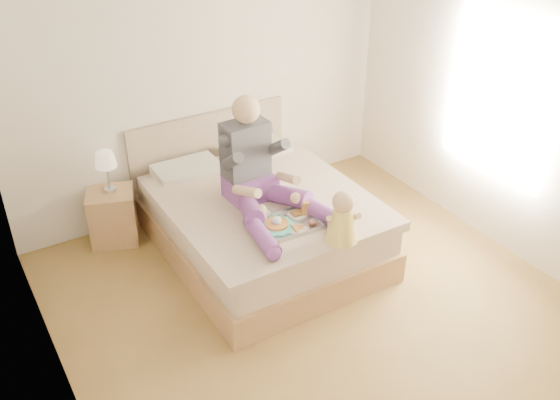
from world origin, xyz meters
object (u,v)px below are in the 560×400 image
nightstand (113,216)px  adult (258,175)px  baby (342,220)px  bed (257,217)px  tray (287,221)px

nightstand → adult: (1.03, -1.01, 0.63)m
nightstand → baby: size_ratio=1.22×
nightstand → bed: bearing=-15.8°
bed → tray: bed is taller
tray → nightstand: bearing=129.9°
bed → nightstand: 1.38m
bed → nightstand: size_ratio=4.08×
bed → nightstand: (-1.12, 0.80, -0.05)m
nightstand → adult: size_ratio=0.46×
adult → tray: adult is taller
tray → baby: 0.49m
bed → baby: (0.20, -1.02, 0.47)m
nightstand → baby: 2.31m
baby → tray: bearing=145.8°
adult → baby: 0.87m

